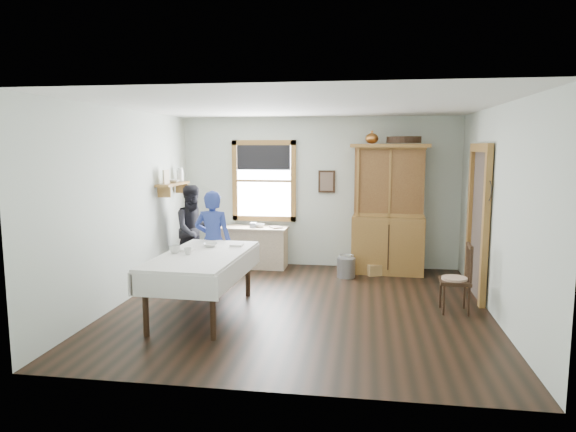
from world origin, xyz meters
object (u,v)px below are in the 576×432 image
Objects in this scene: pail at (346,268)px; dining_table at (203,284)px; wicker_basket at (376,269)px; figure_dark at (194,233)px; woman_blue at (213,245)px; work_counter at (252,247)px; china_hutch at (389,209)px; spindle_chair at (455,278)px.

dining_table is at bearing -129.23° from pail.
pail is 0.55m from wicker_basket.
woman_blue is at bearing -96.59° from figure_dark.
work_counter is 0.65× the size of dining_table.
dining_table reaches higher than pail.
dining_table is at bearing -130.27° from china_hutch.
work_counter is at bearing 164.52° from pail.
woman_blue is (-2.65, -1.56, -0.40)m from china_hutch.
china_hutch is at bearing 0.02° from work_counter.
work_counter reaches higher than wicker_basket.
dining_table is 2.83m from pail.
spindle_chair is at bearing -47.47° from pail.
pail reaches higher than wicker_basket.
spindle_chair is at bearing -61.90° from wicker_basket.
pail is at bearing 136.57° from spindle_chair.
figure_dark is (-0.63, 0.97, -0.00)m from woman_blue.
spindle_chair is at bearing -32.07° from work_counter.
spindle_chair reaches higher than work_counter.
figure_dark is (-2.58, -0.16, 0.54)m from pail.
wicker_basket is 0.23× the size of woman_blue.
work_counter is 1.66m from woman_blue.
spindle_chair is 0.65× the size of figure_dark.
pail is at bearing -14.38° from work_counter.
spindle_chair is at bearing 171.70° from woman_blue.
work_counter is 0.91× the size of woman_blue.
work_counter is at bearing 173.75° from wicker_basket.
spindle_chair is 2.82× the size of pail.
china_hutch reaches higher than figure_dark.
work_counter is 3.83m from spindle_chair.
woman_blue is at bearing -150.84° from wicker_basket.
dining_table is 6.10× the size of pail.
dining_table is (-2.48, -2.61, -0.71)m from china_hutch.
dining_table is 2.20m from figure_dark.
wicker_basket is at bearing -5.15° from work_counter.
wicker_basket is (0.50, 0.23, -0.07)m from pail.
spindle_chair is at bearing -59.05° from figure_dark.
china_hutch is 2.29m from spindle_chair.
spindle_chair is (3.20, -2.09, 0.09)m from work_counter.
figure_dark is at bearing -172.74° from wicker_basket.
china_hutch is at bearing -29.09° from figure_dark.
figure_dark is (-0.86, -0.63, 0.34)m from work_counter.
pail is at bearing -35.78° from figure_dark.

